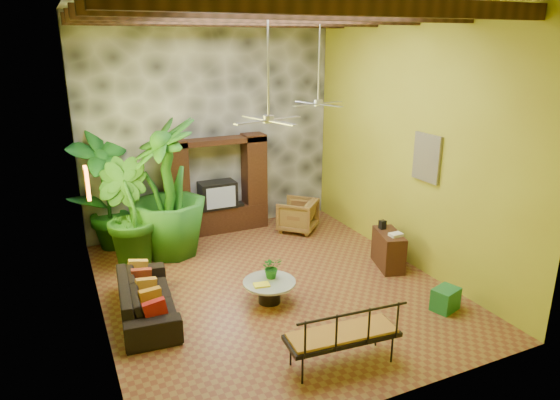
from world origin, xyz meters
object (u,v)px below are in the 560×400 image
tall_plant_c (167,189)px  side_console (388,250)px  wicker_armchair (298,215)px  tall_plant_b (126,214)px  ceiling_fan_front (268,106)px  green_bin (445,299)px  ceiling_fan_back (318,93)px  coffee_table (269,289)px  tall_plant_a (105,190)px  sofa (147,298)px  iron_bench (345,333)px  entertainment_center (217,193)px

tall_plant_c → side_console: bearing=-33.5°
wicker_armchair → tall_plant_b: tall_plant_b is taller
ceiling_fan_front → green_bin: (2.55, -1.67, -3.21)m
ceiling_fan_back → coffee_table: 4.07m
wicker_armchair → side_console: bearing=61.0°
wicker_armchair → tall_plant_a: (-4.25, 0.76, 0.97)m
sofa → wicker_armchair: 4.74m
tall_plant_b → iron_bench: 5.28m
coffee_table → entertainment_center: bearing=85.7°
wicker_armchair → side_console: 2.70m
tall_plant_b → coffee_table: bearing=-53.6°
ceiling_fan_front → tall_plant_b: 3.96m
ceiling_fan_back → tall_plant_a: (-4.10, 1.91, -2.05)m
entertainment_center → ceiling_fan_front: ceiling_fan_front is taller
tall_plant_a → iron_bench: size_ratio=1.63×
coffee_table → green_bin: (2.62, -1.50, -0.06)m
side_console → green_bin: (-0.15, -1.82, -0.17)m
ceiling_fan_front → green_bin: bearing=-33.2°
iron_bench → green_bin: size_ratio=3.70×
sofa → tall_plant_b: tall_plant_b is taller
iron_bench → entertainment_center: bearing=94.1°
ceiling_fan_back → green_bin: size_ratio=4.14×
tall_plant_b → green_bin: tall_plant_b is taller
tall_plant_b → wicker_armchair: bearing=3.6°
tall_plant_b → entertainment_center: bearing=25.0°
wicker_armchair → iron_bench: (-1.80, -5.03, 0.14)m
sofa → tall_plant_a: size_ratio=0.81×
entertainment_center → ceiling_fan_back: 3.50m
tall_plant_c → coffee_table: tall_plant_c is taller
sofa → ceiling_fan_front: bearing=-93.0°
entertainment_center → ceiling_fan_back: bearing=-50.4°
ceiling_fan_front → ceiling_fan_back: bearing=41.6°
wicker_armchair → side_console: size_ratio=0.93×
tall_plant_a → green_bin: 7.19m
tall_plant_c → side_console: (3.84, -2.54, -1.09)m
tall_plant_b → tall_plant_c: tall_plant_c is taller
ceiling_fan_back → tall_plant_a: bearing=155.0°
ceiling_fan_front → sofa: 3.75m
green_bin → iron_bench: bearing=-165.6°
tall_plant_a → green_bin: (4.85, -5.18, -1.16)m
green_bin → ceiling_fan_back: bearing=102.8°
tall_plant_a → side_console: 6.10m
tall_plant_a → coffee_table: tall_plant_a is taller
entertainment_center → ceiling_fan_front: (-0.20, -3.54, 2.44)m
coffee_table → ceiling_fan_front: bearing=64.5°
entertainment_center → tall_plant_b: (-2.24, -1.04, 0.13)m
tall_plant_b → tall_plant_c: (0.88, 0.20, 0.36)m
entertainment_center → coffee_table: (-0.28, -3.70, -0.71)m
wicker_armchair → iron_bench: size_ratio=0.51×
tall_plant_b → iron_bench: (2.18, -4.78, -0.56)m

